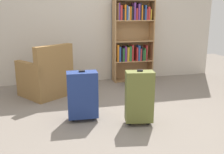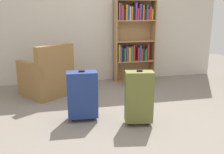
# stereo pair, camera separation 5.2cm
# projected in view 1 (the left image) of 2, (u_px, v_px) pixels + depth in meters

# --- Properties ---
(ground_plane) EXTENTS (9.18, 9.18, 0.00)m
(ground_plane) POSITION_uv_depth(u_px,v_px,m) (125.00, 121.00, 3.42)
(ground_plane) COLOR slate
(back_wall) EXTENTS (5.25, 0.10, 2.60)m
(back_wall) POSITION_uv_depth(u_px,v_px,m) (95.00, 18.00, 5.13)
(back_wall) COLOR beige
(back_wall) RESTS_ON ground
(bookshelf) EXTENTS (0.83, 0.29, 1.65)m
(bookshelf) POSITION_uv_depth(u_px,v_px,m) (132.00, 37.00, 5.21)
(bookshelf) COLOR #A87F51
(bookshelf) RESTS_ON ground
(armchair) EXTENTS (0.98, 0.98, 0.90)m
(armchair) POSITION_uv_depth(u_px,v_px,m) (46.00, 78.00, 4.37)
(armchair) COLOR olive
(armchair) RESTS_ON ground
(mug) EXTENTS (0.12, 0.08, 0.10)m
(mug) POSITION_uv_depth(u_px,v_px,m) (76.00, 92.00, 4.45)
(mug) COLOR #1959A5
(mug) RESTS_ON ground
(storage_box) EXTENTS (0.40, 0.26, 0.21)m
(storage_box) POSITION_uv_depth(u_px,v_px,m) (137.00, 79.00, 5.04)
(storage_box) COLOR black
(storage_box) RESTS_ON ground
(suitcase_navy_blue) EXTENTS (0.41, 0.23, 0.69)m
(suitcase_navy_blue) POSITION_uv_depth(u_px,v_px,m) (83.00, 95.00, 3.35)
(suitcase_navy_blue) COLOR navy
(suitcase_navy_blue) RESTS_ON ground
(suitcase_olive) EXTENTS (0.38, 0.25, 0.73)m
(suitcase_olive) POSITION_uv_depth(u_px,v_px,m) (139.00, 97.00, 3.21)
(suitcase_olive) COLOR brown
(suitcase_olive) RESTS_ON ground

